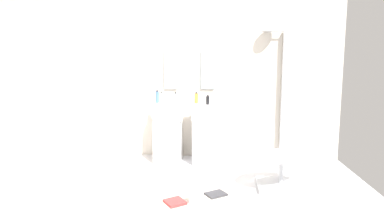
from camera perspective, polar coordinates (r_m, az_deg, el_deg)
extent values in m
cube|color=silver|center=(3.76, -3.23, -15.93)|extent=(4.80, 3.60, 0.04)
cube|color=beige|center=(5.09, -0.46, 5.54)|extent=(4.80, 0.10, 2.60)
cube|color=white|center=(4.88, -4.46, -6.07)|extent=(0.40, 0.40, 0.66)
cylinder|color=white|center=(4.79, -4.52, -0.67)|extent=(0.47, 0.47, 0.27)
cylinder|color=#B7BABF|center=(4.90, -4.27, 1.67)|extent=(0.02, 0.02, 0.10)
cube|color=white|center=(4.81, 2.63, -6.24)|extent=(0.40, 0.40, 0.66)
cylinder|color=white|center=(4.73, 2.67, -0.77)|extent=(0.47, 0.47, 0.27)
cylinder|color=#B7BABF|center=(4.83, 2.76, 1.60)|extent=(0.02, 0.02, 0.10)
cube|color=#8C9EA8|center=(5.06, -3.96, 7.06)|extent=(0.22, 0.03, 0.62)
cube|color=#8C9EA8|center=(4.99, 2.90, 7.06)|extent=(0.22, 0.03, 0.62)
cube|color=#B7BABF|center=(5.06, 16.99, 2.08)|extent=(0.14, 0.08, 2.05)
cylinder|color=#B7BABF|center=(5.02, 15.76, 13.59)|extent=(0.30, 0.02, 0.02)
cylinder|color=#B7BABF|center=(4.97, 14.06, 13.71)|extent=(0.24, 0.24, 0.02)
cube|color=#B7BABF|center=(4.05, 16.04, -13.67)|extent=(0.56, 0.50, 0.06)
cylinder|color=#B7BABF|center=(4.00, 16.13, -11.39)|extent=(0.05, 0.05, 0.34)
torus|color=white|center=(3.94, 16.24, -8.63)|extent=(1.09, 1.09, 0.49)
cylinder|color=#B7BABF|center=(4.58, -24.54, -5.78)|extent=(0.03, 0.03, 0.95)
cylinder|color=#B7BABF|center=(4.42, -22.82, -0.54)|extent=(0.36, 0.02, 0.02)
cube|color=white|center=(4.46, -22.66, -3.73)|extent=(0.04, 0.22, 0.50)
cube|color=beige|center=(3.58, 1.49, -16.68)|extent=(1.21, 0.82, 0.01)
cube|color=#38383D|center=(3.71, 4.44, -15.59)|extent=(0.28, 0.27, 0.02)
cube|color=#B73838|center=(3.50, -3.18, -16.98)|extent=(0.28, 0.28, 0.03)
cylinder|color=white|center=(3.50, -0.16, -16.32)|extent=(0.08, 0.08, 0.10)
cylinder|color=#4C72B7|center=(4.82, -6.45, 2.00)|extent=(0.06, 0.06, 0.18)
cylinder|color=black|center=(4.81, -6.46, 3.16)|extent=(0.03, 0.03, 0.02)
cylinder|color=#C68C38|center=(4.72, 0.81, 1.78)|extent=(0.06, 0.06, 0.15)
cylinder|color=black|center=(4.71, 0.81, 2.82)|extent=(0.03, 0.03, 0.02)
cylinder|color=white|center=(4.91, -5.71, 1.95)|extent=(0.05, 0.05, 0.15)
cylinder|color=black|center=(4.90, -5.72, 2.94)|extent=(0.03, 0.03, 0.02)
cylinder|color=black|center=(4.59, 2.92, 1.42)|extent=(0.05, 0.05, 0.12)
cylinder|color=black|center=(4.58, 2.93, 2.29)|extent=(0.03, 0.03, 0.02)
cylinder|color=silver|center=(4.66, -3.08, 1.73)|extent=(0.04, 0.04, 0.16)
cylinder|color=black|center=(4.65, -3.09, 2.81)|extent=(0.02, 0.02, 0.02)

